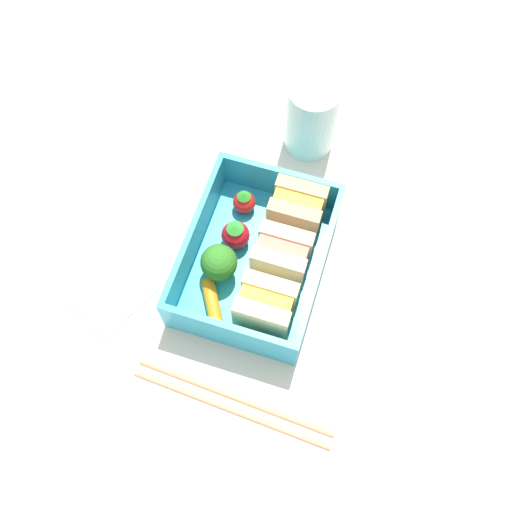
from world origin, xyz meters
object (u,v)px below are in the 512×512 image
sandwich_center_left (282,258)px  sandwich_left (297,212)px  chopstick_pair (233,402)px  carrot_stick_far_left (212,302)px  sandwich_center (266,307)px  broccoli_floret (219,263)px  folded_napkin (121,258)px  strawberry_far_left (244,202)px  drinking_glass (311,118)px  strawberry_left (235,235)px

sandwich_center_left → sandwich_left: bearing=180.0°
chopstick_pair → carrot_stick_far_left: bearing=-149.7°
sandwich_center_left → sandwich_center: (5.36, 0.00, 0.00)cm
broccoli_floret → sandwich_center_left: bearing=111.4°
sandwich_left → folded_napkin: sandwich_left is taller
strawberry_far_left → drinking_glass: bearing=159.7°
strawberry_left → broccoli_floret: size_ratio=0.79×
sandwich_left → sandwich_center: bearing=0.0°
carrot_stick_far_left → folded_napkin: carrot_stick_far_left is taller
sandwich_center_left → chopstick_pair: (14.10, -0.49, -3.70)cm
chopstick_pair → drinking_glass: size_ratio=2.22×
sandwich_left → chopstick_pair: 19.82cm
broccoli_floret → folded_napkin: (1.11, -10.79, -3.56)cm
carrot_stick_far_left → drinking_glass: (-22.68, 3.77, 2.57)cm
broccoli_floret → carrot_stick_far_left: broccoli_floret is taller
chopstick_pair → drinking_glass: 31.32cm
sandwich_center_left → strawberry_left: sandwich_center_left is taller
broccoli_floret → chopstick_pair: size_ratio=0.23×
sandwich_center → strawberry_far_left: size_ratio=1.90×
strawberry_far_left → sandwich_center_left: bearing=45.2°
sandwich_left → folded_napkin: size_ratio=0.40×
strawberry_far_left → carrot_stick_far_left: size_ratio=0.63×
sandwich_center_left → chopstick_pair: sandwich_center_left is taller
broccoli_floret → folded_napkin: broccoli_floret is taller
strawberry_left → folded_napkin: 12.52cm
sandwich_center_left → strawberry_left: bearing=-107.0°
sandwich_left → drinking_glass: drinking_glass is taller
strawberry_far_left → carrot_stick_far_left: 11.48cm
sandwich_center_left → carrot_stick_far_left: bearing=-43.1°
strawberry_left → broccoli_floret: (3.89, -0.39, 0.97)cm
carrot_stick_far_left → strawberry_left: bearing=179.8°
broccoli_floret → chopstick_pair: (11.85, 5.26, -3.41)cm
sandwich_center_left → folded_napkin: (3.37, -16.54, -3.85)cm
sandwich_center_left → folded_napkin: size_ratio=0.40×
sandwich_left → broccoli_floret: (7.62, -5.74, -0.30)cm
strawberry_far_left → broccoli_floret: (7.96, 0.01, 1.23)cm
strawberry_left → sandwich_left: bearing=124.9°
strawberry_left → drinking_glass: bearing=166.3°
sandwich_left → carrot_stick_far_left: 12.53cm
sandwich_left → sandwich_center: (10.73, 0.00, 0.00)cm
strawberry_far_left → broccoli_floret: size_ratio=0.67×
sandwich_left → chopstick_pair: sandwich_left is taller
sandwich_center → folded_napkin: (-2.00, -16.54, -3.85)cm
drinking_glass → folded_napkin: bearing=-36.3°
strawberry_far_left → chopstick_pair: bearing=14.9°
carrot_stick_far_left → drinking_glass: bearing=170.6°
broccoli_floret → carrot_stick_far_left: 3.98cm
carrot_stick_far_left → chopstick_pair: size_ratio=0.24×
strawberry_far_left → folded_napkin: strawberry_far_left is taller
broccoli_floret → strawberry_left: bearing=174.3°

